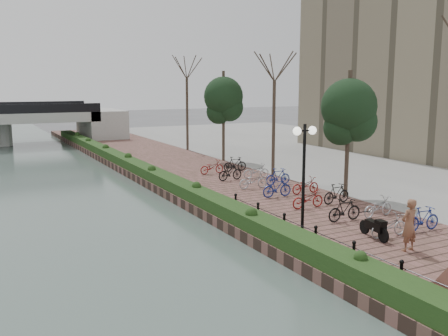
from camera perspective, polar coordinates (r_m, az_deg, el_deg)
ground at (r=15.74m, az=13.05°, el=-14.28°), size 220.00×220.00×0.00m
promenade at (r=31.98m, az=-1.90°, el=-1.36°), size 8.00×75.00×0.50m
inland_pavement at (r=41.36m, az=18.53°, el=0.64°), size 24.00×75.00×0.50m
hedge at (r=32.92m, az=-9.14°, el=-0.19°), size 1.10×56.00×0.60m
chain_fence at (r=17.71m, az=12.42°, el=-8.58°), size 0.10×14.10×0.70m
lamppost at (r=19.00m, az=9.15°, el=1.48°), size 1.02×0.32×4.33m
motorcycle at (r=19.91m, az=16.76°, el=-6.41°), size 0.66×1.52×0.92m
pedestrian at (r=18.69m, az=20.39°, el=-6.13°), size 0.71×0.49×1.87m
bicycle_parking at (r=26.46m, az=7.77°, el=-2.14°), size 2.40×17.32×1.00m
street_trees at (r=29.44m, az=9.23°, el=4.34°), size 3.20×37.12×6.80m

